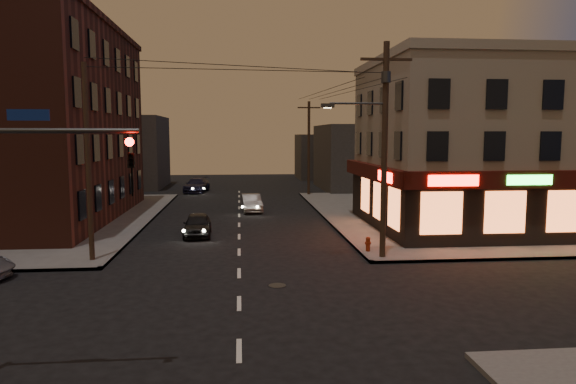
{
  "coord_description": "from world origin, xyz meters",
  "views": [
    {
      "loc": [
        0.07,
        -17.61,
        5.9
      ],
      "look_at": [
        2.36,
        6.65,
        3.2
      ],
      "focal_mm": 32.0,
      "sensor_mm": 36.0,
      "label": 1
    }
  ],
  "objects": [
    {
      "name": "brick_apartment",
      "position": [
        -14.5,
        19.0,
        6.65
      ],
      "size": [
        12.0,
        20.0,
        13.0
      ],
      "primitive_type": "cube",
      "color": "#4B2218",
      "rests_on": "sidewalk_nw"
    },
    {
      "name": "sedan_near",
      "position": [
        -2.44,
        12.56,
        0.66
      ],
      "size": [
        1.69,
        3.95,
        1.33
      ],
      "primitive_type": "imported",
      "rotation": [
        0.0,
        0.0,
        0.03
      ],
      "color": "black",
      "rests_on": "ground"
    },
    {
      "name": "utility_pole_far",
      "position": [
        6.8,
        32.0,
        4.65
      ],
      "size": [
        0.26,
        0.26,
        9.0
      ],
      "primitive_type": "cylinder",
      "color": "#382619",
      "rests_on": "sidewalk_ne"
    },
    {
      "name": "bg_building_nw",
      "position": [
        -13.0,
        42.0,
        4.0
      ],
      "size": [
        9.0,
        10.0,
        8.0
      ],
      "primitive_type": "cube",
      "color": "#3F3D3A",
      "rests_on": "ground"
    },
    {
      "name": "bg_building_ne_b",
      "position": [
        12.0,
        52.0,
        3.0
      ],
      "size": [
        8.0,
        8.0,
        6.0
      ],
      "primitive_type": "cube",
      "color": "#3F3D3A",
      "rests_on": "ground"
    },
    {
      "name": "pizza_building",
      "position": [
        15.93,
        13.43,
        5.35
      ],
      "size": [
        15.85,
        12.85,
        10.5
      ],
      "color": "gray",
      "rests_on": "sidewalk_ne"
    },
    {
      "name": "utility_pole_west",
      "position": [
        -6.8,
        6.5,
        4.65
      ],
      "size": [
        0.24,
        0.24,
        9.0
      ],
      "primitive_type": "cylinder",
      "color": "#382619",
      "rests_on": "sidewalk_nw"
    },
    {
      "name": "sidewalk_ne",
      "position": [
        18.0,
        19.0,
        0.07
      ],
      "size": [
        24.0,
        28.0,
        0.15
      ],
      "primitive_type": "cube",
      "color": "#514F4C",
      "rests_on": "ground"
    },
    {
      "name": "fire_hydrant",
      "position": [
        6.4,
        6.99,
        0.55
      ],
      "size": [
        0.33,
        0.33,
        0.74
      ],
      "rotation": [
        0.0,
        0.0,
        0.43
      ],
      "color": "maroon",
      "rests_on": "sidewalk_ne"
    },
    {
      "name": "utility_pole_main",
      "position": [
        6.68,
        5.8,
        5.76
      ],
      "size": [
        4.2,
        0.44,
        10.0
      ],
      "color": "#382619",
      "rests_on": "sidewalk_ne"
    },
    {
      "name": "ground",
      "position": [
        0.0,
        0.0,
        0.0
      ],
      "size": [
        120.0,
        120.0,
        0.0
      ],
      "primitive_type": "plane",
      "color": "black",
      "rests_on": "ground"
    },
    {
      "name": "sedan_far",
      "position": [
        -4.39,
        36.13,
        0.73
      ],
      "size": [
        2.7,
        5.26,
        1.46
      ],
      "primitive_type": "imported",
      "rotation": [
        0.0,
        0.0,
        -0.14
      ],
      "color": "black",
      "rests_on": "ground"
    },
    {
      "name": "sedan_mid",
      "position": [
        0.95,
        21.99,
        0.67
      ],
      "size": [
        1.72,
        4.16,
        1.34
      ],
      "primitive_type": "imported",
      "rotation": [
        0.0,
        0.0,
        0.08
      ],
      "color": "#65625E",
      "rests_on": "ground"
    },
    {
      "name": "bg_building_ne_a",
      "position": [
        14.0,
        38.0,
        3.5
      ],
      "size": [
        10.0,
        12.0,
        7.0
      ],
      "primitive_type": "cube",
      "color": "#3F3D3A",
      "rests_on": "ground"
    }
  ]
}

